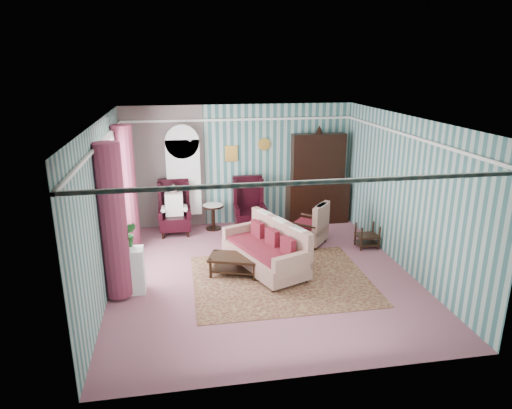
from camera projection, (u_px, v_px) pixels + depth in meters
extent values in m
plane|color=#945661|center=(262.00, 274.00, 8.63)|extent=(6.00, 6.00, 0.00)
cube|color=#376564|center=(240.00, 165.00, 11.02)|extent=(5.50, 0.02, 2.90)
cube|color=#376564|center=(309.00, 273.00, 5.38)|extent=(5.50, 0.02, 2.90)
cube|color=#376564|center=(104.00, 209.00, 7.75)|extent=(0.02, 6.00, 2.90)
cube|color=#376564|center=(405.00, 194.00, 8.65)|extent=(0.02, 6.00, 2.90)
cube|color=silver|center=(263.00, 119.00, 7.77)|extent=(5.50, 6.00, 0.02)
cube|color=#994E68|center=(164.00, 168.00, 10.72)|extent=(1.90, 0.01, 2.90)
cube|color=silver|center=(263.00, 140.00, 7.87)|extent=(5.50, 6.00, 0.05)
cube|color=white|center=(109.00, 193.00, 8.29)|extent=(0.04, 1.50, 1.90)
cylinder|color=maroon|center=(113.00, 222.00, 7.39)|extent=(0.44, 0.44, 2.60)
cylinder|color=maroon|center=(126.00, 189.00, 9.36)|extent=(0.44, 0.44, 2.60)
cube|color=#C98A35|center=(231.00, 154.00, 10.87)|extent=(0.30, 0.03, 0.38)
cube|color=silver|center=(184.00, 183.00, 10.75)|extent=(0.80, 0.28, 2.24)
cube|color=black|center=(318.00, 176.00, 11.15)|extent=(1.50, 0.56, 2.36)
cube|color=black|center=(174.00, 208.00, 10.49)|extent=(0.76, 0.80, 1.25)
cube|color=black|center=(249.00, 204.00, 10.77)|extent=(0.76, 0.80, 1.25)
cylinder|color=black|center=(213.00, 217.00, 10.87)|extent=(0.50, 0.50, 0.60)
cube|color=black|center=(367.00, 236.00, 9.80)|extent=(0.45, 0.38, 0.54)
cube|color=silver|center=(128.00, 271.00, 7.84)|extent=(0.55, 0.35, 0.80)
cube|color=#501A1C|center=(281.00, 279.00, 8.39)|extent=(3.20, 2.60, 0.01)
cube|color=#BCAA92|center=(264.00, 246.00, 8.66)|extent=(1.55, 2.13, 0.99)
cube|color=beige|center=(308.00, 223.00, 9.94)|extent=(1.11, 1.11, 0.94)
cube|color=black|center=(235.00, 265.00, 8.55)|extent=(1.06, 0.80, 0.37)
imported|color=#1C5119|center=(123.00, 241.00, 7.56)|extent=(0.41, 0.37, 0.39)
imported|color=#184F18|center=(129.00, 234.00, 7.80)|extent=(0.25, 0.21, 0.44)
imported|color=#1C5B20|center=(123.00, 237.00, 7.76)|extent=(0.21, 0.21, 0.36)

